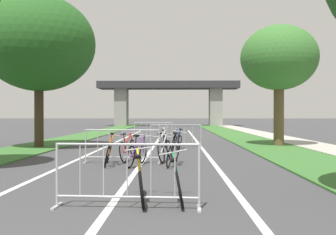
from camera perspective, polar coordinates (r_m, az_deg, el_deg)
grass_verge_left at (r=26.56m, az=-12.78°, el=-2.78°), size 2.59×58.59×0.05m
grass_verge_right at (r=26.12m, az=10.74°, el=-2.84°), size 2.59×58.59×0.05m
sidewalk_path_right at (r=26.58m, az=15.57°, el=-2.75°), size 1.94×58.59×0.08m
lane_stripe_center at (r=18.79m, az=-2.02°, el=-4.16°), size 0.14×33.90×0.01m
lane_stripe_right_lane at (r=18.79m, az=4.83°, el=-4.16°), size 0.14×33.90×0.01m
lane_stripe_left_lane at (r=19.05m, az=-8.78°, el=-4.11°), size 0.14×33.90×0.01m
overpass_bridge at (r=50.27m, az=0.05°, el=3.72°), size 18.86×3.84×5.97m
tree_left_pine_near at (r=18.11m, az=-19.29°, el=10.67°), size 5.09×5.09×6.91m
tree_right_maple_mid at (r=18.59m, az=16.72°, el=8.68°), size 3.63×3.63×5.77m
crowd_barrier_nearest at (r=6.06m, az=-6.32°, el=-8.94°), size 2.39×0.54×1.05m
crowd_barrier_second at (r=11.63m, az=-7.08°, el=-4.44°), size 2.39×0.53×1.05m
crowd_barrier_third at (r=17.03m, az=1.22°, el=-2.90°), size 2.38×0.45×1.05m
crowd_barrier_fourth at (r=22.60m, az=-2.29°, el=-2.08°), size 2.39×0.49×1.05m
bicycle_blue_0 at (r=16.59m, az=1.39°, el=-3.56°), size 0.54×1.59×0.91m
bicycle_red_1 at (r=12.14m, az=-6.13°, el=-4.91°), size 0.46×1.75×0.94m
bicycle_black_2 at (r=11.02m, az=0.89°, el=-5.37°), size 0.65×1.74×1.03m
bicycle_white_3 at (r=17.42m, az=-0.47°, el=-3.36°), size 0.45×1.71×0.93m
bicycle_purple_4 at (r=11.00m, az=-4.76°, el=-5.53°), size 0.69×1.71×0.93m
bicycle_green_5 at (r=6.50m, az=1.60°, el=-9.87°), size 0.52×1.58×0.87m
bicycle_yellow_6 at (r=6.51m, az=-4.22°, el=-9.85°), size 0.50×1.66×0.91m
bicycle_silver_7 at (r=11.95m, az=-0.44°, el=-5.03°), size 0.53×1.74×0.94m
bicycle_orange_8 at (r=11.25m, az=-9.14°, el=-5.31°), size 0.46×1.70×0.98m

